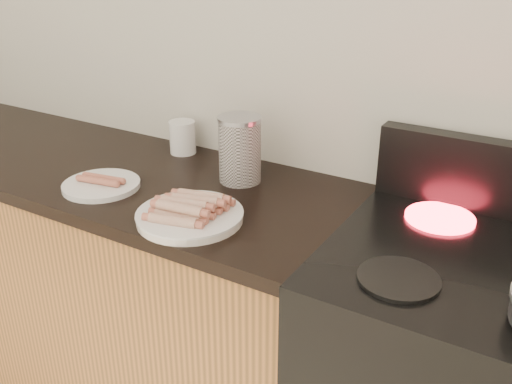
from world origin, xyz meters
The scene contains 11 objects.
wall_back centered at (0.00, 2.00, 1.30)m, with size 4.00×0.04×2.60m, color silver.
cabinet_base centered at (-0.70, 1.69, 0.43)m, with size 2.20×0.59×0.86m, color #B36F35.
counter_slab centered at (-0.70, 1.69, 0.88)m, with size 2.20×0.62×0.04m, color black.
burner_near_left centered at (0.61, 1.51, 0.92)m, with size 0.18×0.18×0.01m, color black.
burner_far_left centered at (0.61, 1.84, 0.92)m, with size 0.18×0.18×0.01m, color #FF1E2D.
main_plate centered at (0.04, 1.52, 0.91)m, with size 0.28×0.28×0.02m, color white.
side_plate centered at (-0.32, 1.55, 0.91)m, with size 0.23×0.23×0.02m, color white.
hotdog_pile centered at (0.04, 1.52, 0.94)m, with size 0.13×0.20×0.05m.
plain_sausages centered at (-0.32, 1.55, 0.93)m, with size 0.13×0.07×0.02m.
canister centered at (0.01, 1.81, 1.00)m, with size 0.13×0.13×0.20m.
mug centered at (-0.30, 1.92, 0.96)m, with size 0.09×0.09×0.11m, color white.
Camera 1 is at (0.88, 0.45, 1.60)m, focal length 40.00 mm.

